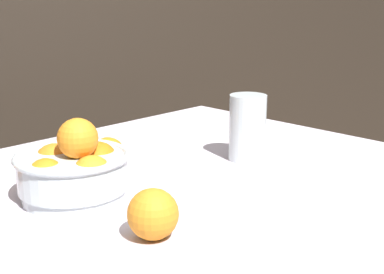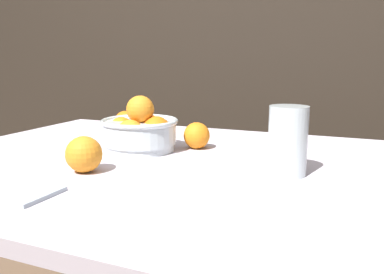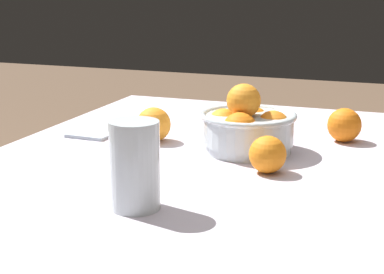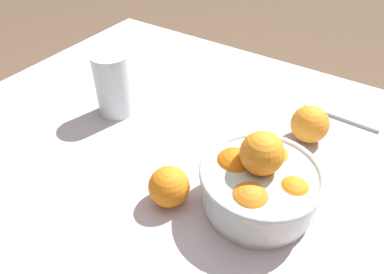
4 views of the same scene
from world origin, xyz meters
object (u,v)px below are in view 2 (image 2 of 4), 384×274
object	(u,v)px
orange_loose_near_bowl	(197,135)
orange_loose_aside	(84,154)
juice_glass	(287,144)
fruit_bowl	(140,131)
orange_loose_front	(126,123)

from	to	relation	value
orange_loose_near_bowl	orange_loose_aside	bearing A→B (deg)	-115.31
orange_loose_aside	juice_glass	bearing A→B (deg)	19.83
fruit_bowl	orange_loose_front	bearing A→B (deg)	131.10
juice_glass	orange_loose_aside	xyz separation A→B (m)	(-0.42, -0.15, -0.03)
juice_glass	orange_loose_near_bowl	bearing A→B (deg)	149.78
orange_loose_near_bowl	orange_loose_front	bearing A→B (deg)	160.03
fruit_bowl	orange_loose_near_bowl	bearing A→B (deg)	30.17
fruit_bowl	orange_loose_aside	size ratio (longest dim) A/B	2.62
juice_glass	orange_loose_near_bowl	distance (m)	0.32
orange_loose_front	orange_loose_aside	xyz separation A→B (m)	(0.15, -0.42, 0.00)
orange_loose_near_bowl	orange_loose_front	world-z (taller)	orange_loose_front
orange_loose_front	orange_loose_near_bowl	bearing A→B (deg)	-19.97
orange_loose_near_bowl	orange_loose_front	distance (m)	0.32
fruit_bowl	orange_loose_front	distance (m)	0.25
orange_loose_near_bowl	fruit_bowl	bearing A→B (deg)	-149.83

